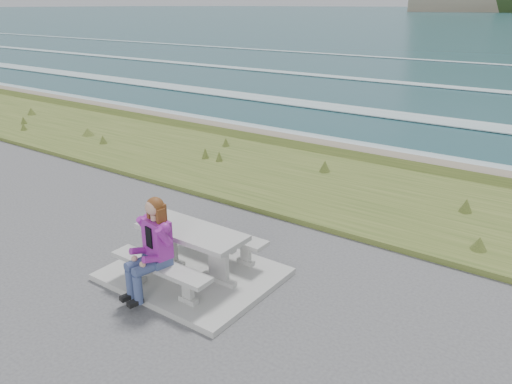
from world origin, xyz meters
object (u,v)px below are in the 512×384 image
at_px(bench_landward, 161,270).
at_px(seated_woman, 149,260).
at_px(picnic_table, 192,239).
at_px(bench_seaward, 220,237).

relative_size(bench_landward, seated_woman, 1.20).
xyz_separation_m(picnic_table, bench_landward, (0.00, -0.70, -0.23)).
distance_m(bench_landward, bench_seaward, 1.40).
height_order(bench_seaward, seated_woman, seated_woman).
height_order(picnic_table, seated_woman, seated_woman).
height_order(bench_landward, bench_seaward, same).
bearing_deg(seated_woman, bench_landward, 73.25).
bearing_deg(picnic_table, bench_landward, -90.00).
height_order(picnic_table, bench_landward, picnic_table).
relative_size(picnic_table, seated_woman, 1.20).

